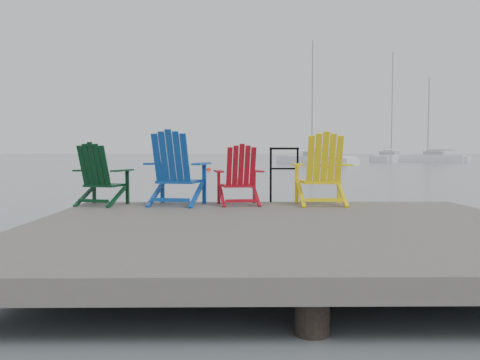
{
  "coord_description": "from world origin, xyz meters",
  "views": [
    {
      "loc": [
        -0.57,
        -5.85,
        1.35
      ],
      "look_at": [
        -0.47,
        2.7,
        0.85
      ],
      "focal_mm": 38.0,
      "sensor_mm": 36.0,
      "label": 1
    }
  ],
  "objects_px": {
    "chair_red": "(239,176)",
    "buoy_b": "(209,170)",
    "chair_green": "(100,175)",
    "buoy_c": "(327,168)",
    "sailboat_far": "(431,159)",
    "sailboat_mid": "(390,158)",
    "chair_yellow": "(322,170)",
    "sailboat_near": "(315,161)",
    "buoy_a": "(239,182)",
    "buoy_d": "(322,166)",
    "chair_blue": "(176,169)",
    "handrail": "(284,169)"
  },
  "relations": [
    {
      "from": "chair_green",
      "to": "buoy_b",
      "type": "bearing_deg",
      "value": 104.82
    },
    {
      "from": "chair_yellow",
      "to": "buoy_b",
      "type": "xyz_separation_m",
      "value": [
        -3.07,
        26.24,
        -1.05
      ]
    },
    {
      "from": "sailboat_far",
      "to": "chair_red",
      "type": "bearing_deg",
      "value": -169.72
    },
    {
      "from": "sailboat_near",
      "to": "buoy_c",
      "type": "xyz_separation_m",
      "value": [
        -0.71,
        -10.24,
        -0.35
      ]
    },
    {
      "from": "chair_red",
      "to": "buoy_b",
      "type": "xyz_separation_m",
      "value": [
        -1.79,
        26.22,
        -0.96
      ]
    },
    {
      "from": "buoy_d",
      "to": "chair_yellow",
      "type": "bearing_deg",
      "value": -99.87
    },
    {
      "from": "chair_green",
      "to": "buoy_a",
      "type": "xyz_separation_m",
      "value": [
        2.29,
        13.82,
        -0.97
      ]
    },
    {
      "from": "buoy_a",
      "to": "chair_yellow",
      "type": "bearing_deg",
      "value": -85.34
    },
    {
      "from": "sailboat_near",
      "to": "sailboat_far",
      "type": "bearing_deg",
      "value": 2.69
    },
    {
      "from": "sailboat_near",
      "to": "sailboat_far",
      "type": "xyz_separation_m",
      "value": [
        15.49,
        11.01,
        0.0
      ]
    },
    {
      "from": "chair_green",
      "to": "buoy_d",
      "type": "bearing_deg",
      "value": 90.53
    },
    {
      "from": "buoy_a",
      "to": "buoy_d",
      "type": "relative_size",
      "value": 1.03
    },
    {
      "from": "chair_red",
      "to": "buoy_d",
      "type": "xyz_separation_m",
      "value": [
        7.54,
        35.97,
        -0.96
      ]
    },
    {
      "from": "buoy_a",
      "to": "chair_green",
      "type": "bearing_deg",
      "value": -99.41
    },
    {
      "from": "sailboat_near",
      "to": "sailboat_mid",
      "type": "bearing_deg",
      "value": 17.91
    },
    {
      "from": "buoy_a",
      "to": "buoy_c",
      "type": "relative_size",
      "value": 0.94
    },
    {
      "from": "chair_green",
      "to": "chair_blue",
      "type": "relative_size",
      "value": 0.84
    },
    {
      "from": "sailboat_mid",
      "to": "buoy_a",
      "type": "relative_size",
      "value": 40.59
    },
    {
      "from": "chair_green",
      "to": "sailboat_far",
      "type": "relative_size",
      "value": 0.09
    },
    {
      "from": "buoy_b",
      "to": "sailboat_mid",
      "type": "bearing_deg",
      "value": 53.7
    },
    {
      "from": "chair_green",
      "to": "buoy_b",
      "type": "height_order",
      "value": "chair_green"
    },
    {
      "from": "sailboat_far",
      "to": "chair_green",
      "type": "bearing_deg",
      "value": -171.66
    },
    {
      "from": "chair_yellow",
      "to": "buoy_b",
      "type": "distance_m",
      "value": 26.44
    },
    {
      "from": "chair_blue",
      "to": "buoy_c",
      "type": "bearing_deg",
      "value": 87.5
    },
    {
      "from": "chair_blue",
      "to": "buoy_c",
      "type": "height_order",
      "value": "chair_blue"
    },
    {
      "from": "chair_yellow",
      "to": "sailboat_far",
      "type": "distance_m",
      "value": 56.3
    },
    {
      "from": "sailboat_mid",
      "to": "buoy_c",
      "type": "relative_size",
      "value": 38.01
    },
    {
      "from": "buoy_b",
      "to": "buoy_d",
      "type": "height_order",
      "value": "buoy_b"
    },
    {
      "from": "sailboat_far",
      "to": "buoy_b",
      "type": "height_order",
      "value": "sailboat_far"
    },
    {
      "from": "handrail",
      "to": "chair_yellow",
      "type": "bearing_deg",
      "value": -42.62
    },
    {
      "from": "chair_red",
      "to": "buoy_d",
      "type": "relative_size",
      "value": 2.76
    },
    {
      "from": "chair_red",
      "to": "buoy_a",
      "type": "distance_m",
      "value": 13.86
    },
    {
      "from": "buoy_c",
      "to": "buoy_b",
      "type": "bearing_deg",
      "value": -153.59
    },
    {
      "from": "chair_green",
      "to": "buoy_a",
      "type": "relative_size",
      "value": 2.77
    },
    {
      "from": "sailboat_mid",
      "to": "buoy_d",
      "type": "xyz_separation_m",
      "value": [
        -11.8,
        -19.0,
        -0.35
      ]
    },
    {
      "from": "buoy_c",
      "to": "sailboat_far",
      "type": "bearing_deg",
      "value": 52.68
    },
    {
      "from": "sailboat_far",
      "to": "buoy_b",
      "type": "relative_size",
      "value": 27.52
    },
    {
      "from": "sailboat_far",
      "to": "buoy_c",
      "type": "height_order",
      "value": "sailboat_far"
    },
    {
      "from": "buoy_a",
      "to": "chair_red",
      "type": "bearing_deg",
      "value": -90.61
    },
    {
      "from": "chair_green",
      "to": "sailboat_far",
      "type": "bearing_deg",
      "value": 79.53
    },
    {
      "from": "handrail",
      "to": "buoy_c",
      "type": "relative_size",
      "value": 2.48
    },
    {
      "from": "chair_yellow",
      "to": "chair_blue",
      "type": "bearing_deg",
      "value": 179.59
    },
    {
      "from": "sailboat_near",
      "to": "buoy_a",
      "type": "xyz_separation_m",
      "value": [
        -7.57,
        -27.0,
        -0.35
      ]
    },
    {
      "from": "chair_yellow",
      "to": "sailboat_near",
      "type": "bearing_deg",
      "value": 80.61
    },
    {
      "from": "sailboat_mid",
      "to": "chair_yellow",
      "type": "bearing_deg",
      "value": -79.03
    },
    {
      "from": "handrail",
      "to": "chair_red",
      "type": "distance_m",
      "value": 0.88
    },
    {
      "from": "handrail",
      "to": "chair_red",
      "type": "xyz_separation_m",
      "value": [
        -0.74,
        -0.47,
        -0.08
      ]
    },
    {
      "from": "chair_red",
      "to": "chair_yellow",
      "type": "distance_m",
      "value": 1.28
    },
    {
      "from": "buoy_b",
      "to": "chair_blue",
      "type": "bearing_deg",
      "value": -88.23
    },
    {
      "from": "chair_green",
      "to": "chair_yellow",
      "type": "relative_size",
      "value": 0.86
    }
  ]
}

